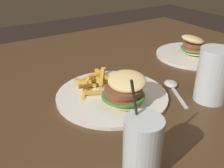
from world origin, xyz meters
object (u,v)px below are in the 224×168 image
Objects in this scene: juice_glass at (142,148)px; spoon at (172,85)px; meal_plate_near at (116,93)px; meal_plate_far at (193,51)px; beer_glass at (213,77)px.

juice_glass reaches higher than spoon.
juice_glass is at bearing -23.23° from meal_plate_near.
spoon is (0.03, 0.18, -0.02)m from meal_plate_near.
spoon is 0.29m from meal_plate_far.
meal_plate_near is 1.67× the size of juice_glass.
meal_plate_near is 2.06× the size of spoon.
beer_glass is at bearing -40.34° from meal_plate_far.
beer_glass is at bearing -135.74° from spoon.
spoon is (-0.21, 0.29, -0.05)m from juice_glass.
juice_glass is 0.66× the size of meal_plate_far.
beer_glass is at bearing 108.39° from juice_glass.
meal_plate_near is at bearing 156.77° from juice_glass.
spoon is 0.54× the size of meal_plate_far.
meal_plate_near is at bearing 107.53° from spoon.
meal_plate_near is 0.26m from beer_glass.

